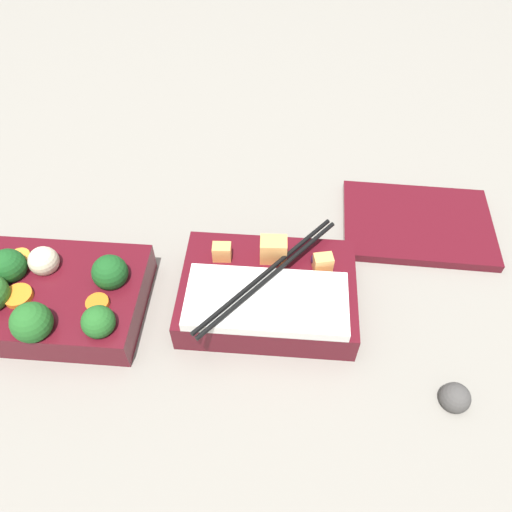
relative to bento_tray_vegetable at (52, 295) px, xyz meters
The scene contains 5 objects.
ground_plane 0.14m from the bento_tray_vegetable, ahead, with size 3.00×3.00×0.00m, color gray.
bento_tray_vegetable is the anchor object (origin of this frame).
bento_tray_rice 0.24m from the bento_tray_vegetable, ahead, with size 0.19×0.17×0.07m.
bento_lid 0.46m from the bento_tray_vegetable, 20.87° to the left, with size 0.19×0.13×0.01m, color #510F19.
pebble_1 0.44m from the bento_tray_vegetable, 10.18° to the right, with size 0.03×0.03×0.03m, color #474442.
Camera 1 is at (0.11, -0.32, 0.48)m, focal length 35.00 mm.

